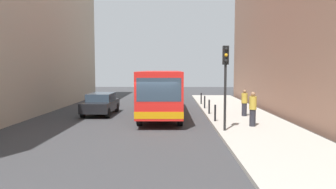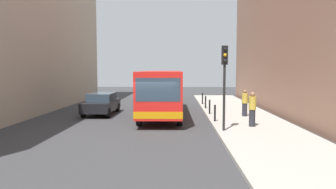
{
  "view_description": "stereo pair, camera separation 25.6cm",
  "coord_description": "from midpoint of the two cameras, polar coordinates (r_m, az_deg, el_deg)",
  "views": [
    {
      "loc": [
        1.04,
        -16.79,
        3.12
      ],
      "look_at": [
        0.72,
        2.68,
        1.59
      ],
      "focal_mm": 34.12,
      "sensor_mm": 36.0,
      "label": 1
    },
    {
      "loc": [
        1.29,
        -16.79,
        3.12
      ],
      "look_at": [
        0.72,
        2.68,
        1.59
      ],
      "focal_mm": 34.12,
      "sensor_mm": 36.0,
      "label": 2
    }
  ],
  "objects": [
    {
      "name": "bollard_farthest",
      "position": [
        27.61,
        6.44,
        -0.71
      ],
      "size": [
        0.11,
        0.11,
        0.95
      ],
      "primitive_type": "cylinder",
      "color": "black",
      "rests_on": "sidewalk"
    },
    {
      "name": "traffic_light",
      "position": [
        15.59,
        10.53,
        4.0
      ],
      "size": [
        0.28,
        0.33,
        4.1
      ],
      "color": "black",
      "rests_on": "sidewalk"
    },
    {
      "name": "bollard_near",
      "position": [
        18.53,
        8.78,
        -3.29
      ],
      "size": [
        0.11,
        0.11,
        0.95
      ],
      "primitive_type": "cylinder",
      "color": "black",
      "rests_on": "sidewalk"
    },
    {
      "name": "car_beside_bus",
      "position": [
        22.56,
        -11.45,
        -1.53
      ],
      "size": [
        1.91,
        4.42,
        1.48
      ],
      "rotation": [
        0.0,
        0.0,
        3.13
      ],
      "color": "black",
      "rests_on": "ground"
    },
    {
      "name": "bus",
      "position": [
        21.64,
        -0.81,
        0.81
      ],
      "size": [
        2.7,
        11.06,
        3.0
      ],
      "rotation": [
        0.0,
        0.0,
        3.16
      ],
      "color": "red",
      "rests_on": "ground"
    },
    {
      "name": "bollard_mid",
      "position": [
        21.55,
        7.78,
        -2.19
      ],
      "size": [
        0.11,
        0.11,
        0.95
      ],
      "primitive_type": "cylinder",
      "color": "black",
      "rests_on": "sidewalk"
    },
    {
      "name": "ground_plane",
      "position": [
        17.12,
        -2.25,
        -6.0
      ],
      "size": [
        80.0,
        80.0,
        0.0
      ],
      "primitive_type": "plane",
      "color": "#38383A"
    },
    {
      "name": "sidewalk",
      "position": [
        17.58,
        15.69,
        -5.64
      ],
      "size": [
        4.4,
        40.0,
        0.15
      ],
      "primitive_type": "cube",
      "color": "#ADA89E",
      "rests_on": "ground"
    },
    {
      "name": "car_behind_bus",
      "position": [
        32.24,
        -0.14,
        0.35
      ],
      "size": [
        2.02,
        4.48,
        1.48
      ],
      "rotation": [
        0.0,
        0.0,
        3.1
      ],
      "color": "black",
      "rests_on": "ground"
    },
    {
      "name": "bollard_far",
      "position": [
        24.57,
        7.02,
        -1.36
      ],
      "size": [
        0.11,
        0.11,
        0.95
      ],
      "primitive_type": "cylinder",
      "color": "black",
      "rests_on": "sidewalk"
    },
    {
      "name": "pedestrian_near_signal",
      "position": [
        17.22,
        15.24,
        -2.53
      ],
      "size": [
        0.38,
        0.38,
        1.81
      ],
      "rotation": [
        0.0,
        0.0,
        4.39
      ],
      "color": "#26262D",
      "rests_on": "sidewalk"
    },
    {
      "name": "pedestrian_mid_sidewalk",
      "position": [
        20.89,
        13.89,
        -1.48
      ],
      "size": [
        0.38,
        0.38,
        1.69
      ],
      "rotation": [
        0.0,
        0.0,
        0.75
      ],
      "color": "#26262D",
      "rests_on": "sidewalk"
    }
  ]
}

